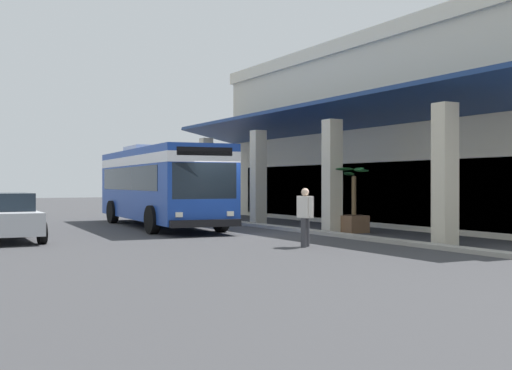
{
  "coord_description": "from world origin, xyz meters",
  "views": [
    {
      "loc": [
        19.87,
        -9.6,
        1.78
      ],
      "look_at": [
        -2.0,
        2.06,
        1.7
      ],
      "focal_mm": 46.27,
      "sensor_mm": 36.0,
      "label": 1
    }
  ],
  "objects_px": {
    "transit_bus": "(159,181)",
    "potted_palm": "(354,216)",
    "parked_sedan_silver": "(4,216)",
    "pedestrian": "(305,214)"
  },
  "relations": [
    {
      "from": "transit_bus",
      "to": "potted_palm",
      "type": "distance_m",
      "value": 8.2
    },
    {
      "from": "transit_bus",
      "to": "pedestrian",
      "type": "height_order",
      "value": "transit_bus"
    },
    {
      "from": "transit_bus",
      "to": "potted_palm",
      "type": "xyz_separation_m",
      "value": [
        6.35,
        5.03,
        -1.25
      ]
    },
    {
      "from": "parked_sedan_silver",
      "to": "potted_palm",
      "type": "distance_m",
      "value": 11.72
    },
    {
      "from": "transit_bus",
      "to": "potted_palm",
      "type": "relative_size",
      "value": 4.85
    },
    {
      "from": "transit_bus",
      "to": "potted_palm",
      "type": "height_order",
      "value": "transit_bus"
    },
    {
      "from": "potted_palm",
      "to": "pedestrian",
      "type": "bearing_deg",
      "value": -50.12
    },
    {
      "from": "parked_sedan_silver",
      "to": "pedestrian",
      "type": "height_order",
      "value": "pedestrian"
    },
    {
      "from": "parked_sedan_silver",
      "to": "potted_palm",
      "type": "relative_size",
      "value": 1.9
    },
    {
      "from": "parked_sedan_silver",
      "to": "potted_palm",
      "type": "height_order",
      "value": "potted_palm"
    }
  ]
}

